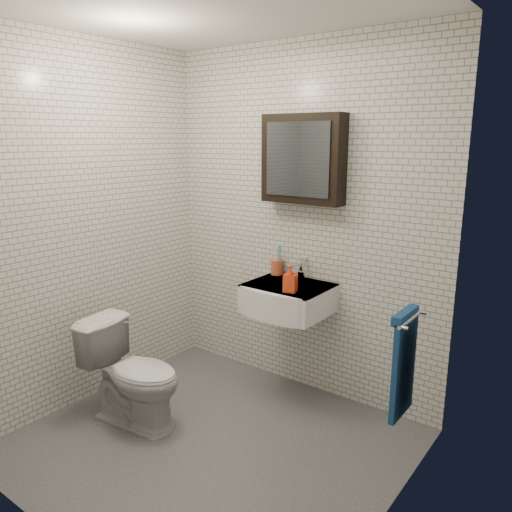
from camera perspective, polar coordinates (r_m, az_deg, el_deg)
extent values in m
cube|color=#47494F|center=(3.30, -5.17, -20.47)|extent=(2.20, 2.00, 0.01)
cube|color=silver|center=(3.59, 5.16, 3.84)|extent=(2.20, 0.02, 2.50)
cube|color=silver|center=(2.20, -23.58, -3.39)|extent=(2.20, 0.02, 2.50)
cube|color=silver|center=(3.63, -18.62, 3.29)|extent=(0.02, 2.00, 2.50)
cube|color=silver|center=(2.24, 15.58, -2.53)|extent=(0.02, 2.00, 2.50)
cube|color=white|center=(2.82, -6.36, 26.77)|extent=(2.20, 2.00, 0.02)
cube|color=white|center=(3.50, 3.73, -4.82)|extent=(0.55, 0.45, 0.20)
cylinder|color=silver|center=(3.49, 3.93, -3.37)|extent=(0.31, 0.31, 0.02)
cylinder|color=silver|center=(3.49, 3.93, -3.24)|extent=(0.04, 0.04, 0.01)
cube|color=white|center=(3.47, 3.75, -3.33)|extent=(0.55, 0.45, 0.01)
cylinder|color=silver|center=(3.60, 5.20, -2.19)|extent=(0.06, 0.06, 0.06)
cylinder|color=silver|center=(3.58, 5.22, -1.26)|extent=(0.03, 0.03, 0.08)
cylinder|color=silver|center=(3.53, 4.72, -0.99)|extent=(0.02, 0.12, 0.02)
cube|color=silver|center=(3.59, 5.49, -0.32)|extent=(0.02, 0.09, 0.01)
cube|color=black|center=(3.46, 5.41, 10.96)|extent=(0.60, 0.14, 0.60)
cube|color=#3F444C|center=(3.40, 4.72, 10.93)|extent=(0.49, 0.01, 0.49)
cylinder|color=silver|center=(2.65, 17.19, -6.92)|extent=(0.02, 0.30, 0.02)
cylinder|color=silver|center=(2.76, 18.51, -6.21)|extent=(0.04, 0.02, 0.02)
cylinder|color=silver|center=(2.53, 16.60, -7.87)|extent=(0.04, 0.02, 0.02)
cube|color=navy|center=(2.76, 16.50, -12.14)|extent=(0.03, 0.26, 0.54)
cube|color=navy|center=(2.66, 16.70, -6.52)|extent=(0.05, 0.26, 0.05)
cylinder|color=#BC542F|center=(3.71, 2.39, -1.28)|extent=(0.10, 0.10, 0.11)
cylinder|color=white|center=(3.69, 2.09, -0.19)|extent=(0.02, 0.03, 0.21)
cylinder|color=#408CCE|center=(3.68, 2.49, -0.42)|extent=(0.02, 0.02, 0.19)
cylinder|color=white|center=(3.70, 2.47, -0.05)|extent=(0.03, 0.04, 0.22)
cylinder|color=#408CCE|center=(3.69, 2.75, -0.29)|extent=(0.03, 0.04, 0.20)
imported|color=#DF5C17|center=(3.29, 3.95, -2.58)|extent=(0.10, 0.10, 0.18)
imported|color=silver|center=(3.43, -13.81, -12.90)|extent=(0.72, 0.47, 0.69)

